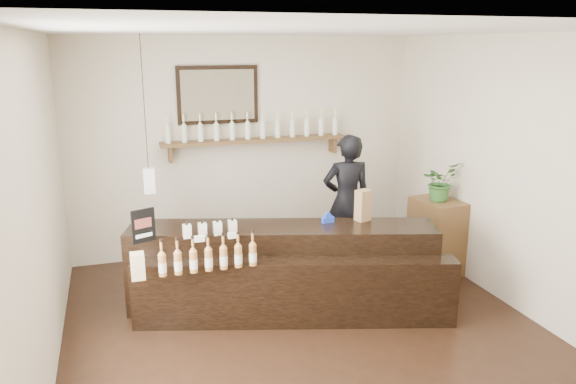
{
  "coord_description": "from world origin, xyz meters",
  "views": [
    {
      "loc": [
        -1.66,
        -4.54,
        2.69
      ],
      "look_at": [
        0.01,
        0.7,
        1.24
      ],
      "focal_mm": 35.0,
      "sensor_mm": 36.0,
      "label": 1
    }
  ],
  "objects": [
    {
      "name": "shopkeeper",
      "position": [
        1.03,
        1.55,
        0.94
      ],
      "size": [
        0.73,
        0.52,
        1.87
      ],
      "primitive_type": "imported",
      "rotation": [
        0.0,
        0.0,
        3.03
      ],
      "color": "black",
      "rests_on": "ground"
    },
    {
      "name": "ground",
      "position": [
        0.0,
        0.0,
        0.0
      ],
      "size": [
        5.0,
        5.0,
        0.0
      ],
      "primitive_type": "plane",
      "color": "black",
      "rests_on": "ground"
    },
    {
      "name": "promo_sign",
      "position": [
        -1.43,
        0.64,
        1.04
      ],
      "size": [
        0.22,
        0.1,
        0.32
      ],
      "color": "black",
      "rests_on": "counter"
    },
    {
      "name": "room_shell",
      "position": [
        0.0,
        0.0,
        1.7
      ],
      "size": [
        5.0,
        5.0,
        5.0
      ],
      "color": "beige",
      "rests_on": "ground"
    },
    {
      "name": "side_cabinet",
      "position": [
        2.0,
        1.04,
        0.45
      ],
      "size": [
        0.51,
        0.66,
        0.89
      ],
      "color": "brown",
      "rests_on": "ground"
    },
    {
      "name": "tape_dispenser",
      "position": [
        0.44,
        0.67,
        0.93
      ],
      "size": [
        0.13,
        0.07,
        0.11
      ],
      "color": "blue",
      "rests_on": "counter"
    },
    {
      "name": "counter",
      "position": [
        -0.06,
        0.58,
        0.42
      ],
      "size": [
        3.19,
        1.72,
        1.03
      ],
      "color": "black",
      "rests_on": "ground"
    },
    {
      "name": "potted_plant",
      "position": [
        2.0,
        1.04,
        1.12
      ],
      "size": [
        0.52,
        0.49,
        0.46
      ],
      "primitive_type": "imported",
      "rotation": [
        0.0,
        0.0,
        0.42
      ],
      "color": "#316528",
      "rests_on": "side_cabinet"
    },
    {
      "name": "back_wall_decor",
      "position": [
        -0.15,
        2.37,
        1.76
      ],
      "size": [
        2.66,
        0.96,
        1.69
      ],
      "color": "brown",
      "rests_on": "ground"
    },
    {
      "name": "paper_bag",
      "position": [
        0.82,
        0.63,
        1.05
      ],
      "size": [
        0.18,
        0.16,
        0.33
      ],
      "color": "#946A47",
      "rests_on": "counter"
    }
  ]
}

